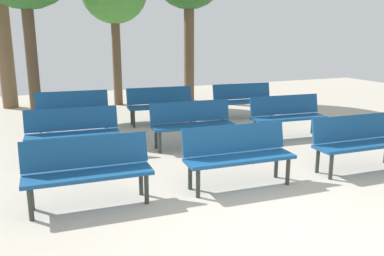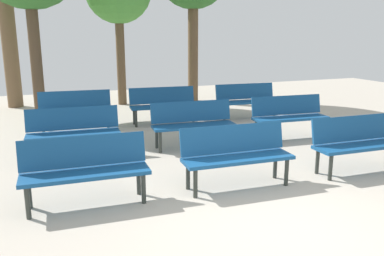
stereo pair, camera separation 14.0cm
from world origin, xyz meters
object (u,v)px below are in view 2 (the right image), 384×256
bench_r1_c1 (193,121)px  bench_r2_c1 (163,103)px  bench_r1_c0 (73,129)px  bench_r0_c2 (359,140)px  bench_r2_c2 (246,99)px  tree_2 (10,52)px  bench_r0_c1 (236,152)px  bench_r2_c0 (75,108)px  bench_r1_c2 (289,114)px  bench_r0_c0 (85,167)px

bench_r1_c1 → bench_r2_c1: 2.16m
bench_r1_c0 → bench_r0_c2: bearing=-26.1°
bench_r2_c2 → tree_2: (-5.65, 3.90, 1.10)m
bench_r0_c1 → bench_r2_c0: 4.78m
bench_r1_c1 → bench_r2_c0: (-1.97, 2.30, 0.00)m
bench_r0_c1 → bench_r1_c1: 2.14m
bench_r0_c1 → bench_r1_c2: size_ratio=0.99×
bench_r0_c1 → bench_r0_c2: 2.13m
tree_2 → bench_r2_c2: bearing=-34.6°
bench_r0_c0 → tree_2: bearing=100.5°
bench_r2_c1 → tree_2: (-3.44, 3.74, 1.10)m
bench_r0_c0 → bench_r2_c0: same height
bench_r0_c2 → bench_r2_c2: same height
bench_r0_c1 → bench_r1_c2: same height
bench_r1_c2 → bench_r2_c1: size_ratio=1.00×
bench_r0_c2 → tree_2: bearing=125.4°
bench_r2_c0 → bench_r2_c2: (4.26, -0.30, 0.00)m
bench_r2_c2 → bench_r2_c0: bearing=-179.8°
bench_r0_c2 → tree_2: tree_2 is taller
bench_r1_c0 → bench_r1_c2: same height
bench_r1_c2 → bench_r1_c0: bearing=-178.9°
bench_r1_c1 → bench_r1_c2: 2.14m
bench_r0_c0 → bench_r2_c0: 4.30m
bench_r0_c2 → bench_r2_c1: 4.81m
bench_r1_c0 → tree_2: size_ratio=0.51×
bench_r0_c0 → bench_r0_c1: 2.10m
bench_r2_c0 → bench_r2_c1: size_ratio=1.00×
bench_r2_c0 → tree_2: size_ratio=0.51×
bench_r2_c0 → bench_r2_c2: 4.27m
bench_r2_c2 → tree_2: bearing=149.6°
bench_r0_c0 → bench_r2_c1: bearing=63.1°
bench_r0_c1 → bench_r2_c1: size_ratio=0.99×
bench_r2_c0 → tree_2: (-1.39, 3.60, 1.10)m
bench_r1_c1 → bench_r1_c2: bearing=2.1°
bench_r1_c2 → bench_r2_c0: same height
bench_r1_c1 → tree_2: size_ratio=0.51×
bench_r1_c2 → bench_r2_c0: (-4.10, 2.40, 0.00)m
bench_r0_c2 → bench_r2_c0: size_ratio=0.99×
bench_r1_c1 → tree_2: tree_2 is taller
bench_r1_c2 → bench_r0_c1: bearing=-134.0°
bench_r0_c1 → bench_r1_c0: size_ratio=0.99×
bench_r0_c2 → bench_r2_c2: (0.34, 4.27, 0.00)m
bench_r0_c0 → bench_r2_c1: size_ratio=0.99×
bench_r1_c0 → bench_r2_c1: same height
bench_r0_c2 → tree_2: 9.80m
bench_r0_c0 → bench_r1_c0: 2.15m
bench_r1_c1 → tree_2: (-3.36, 5.90, 1.10)m
bench_r1_c0 → bench_r2_c1: size_ratio=1.00×
bench_r1_c0 → bench_r2_c0: 2.15m
bench_r0_c2 → bench_r1_c2: size_ratio=0.99×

